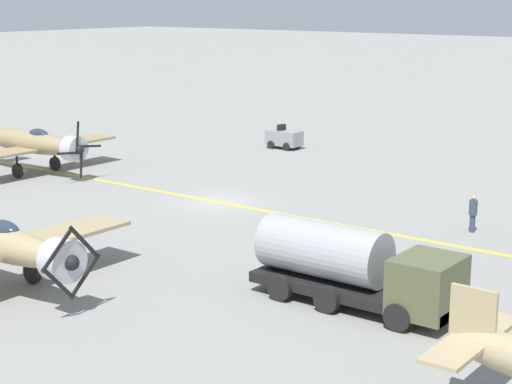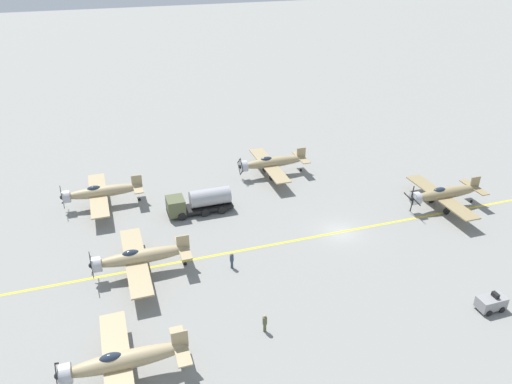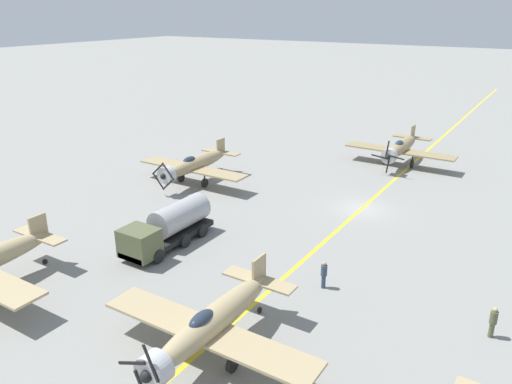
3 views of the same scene
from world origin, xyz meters
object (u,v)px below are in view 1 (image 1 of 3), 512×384
(fuel_tanker, at_px, (355,267))
(tow_tractor, at_px, (284,138))
(airplane_near_center, at_px, (32,143))
(ground_crew_inspecting, at_px, (473,212))

(fuel_tanker, distance_m, tow_tractor, 33.55)
(airplane_near_center, bearing_deg, ground_crew_inspecting, 96.19)
(airplane_near_center, bearing_deg, tow_tractor, 155.00)
(fuel_tanker, height_order, ground_crew_inspecting, fuel_tanker)
(tow_tractor, bearing_deg, fuel_tanker, 39.75)
(airplane_near_center, height_order, fuel_tanker, airplane_near_center)
(airplane_near_center, xyz_separation_m, ground_crew_inspecting, (-3.85, 28.35, -1.01))
(airplane_near_center, xyz_separation_m, tow_tractor, (-17.38, 7.55, -1.22))
(tow_tractor, xyz_separation_m, ground_crew_inspecting, (13.53, 20.80, 0.21))
(ground_crew_inspecting, bearing_deg, fuel_tanker, 3.04)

